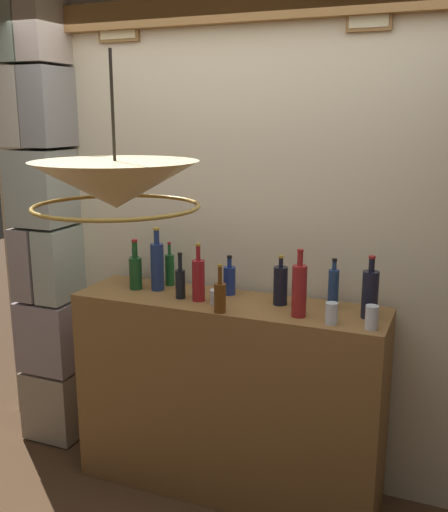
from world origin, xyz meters
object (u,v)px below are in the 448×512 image
at_px(glass_tumbler_highball, 331,313).
at_px(liquor_bottle_vermouth, 299,290).
at_px(liquor_bottle_vodka, 220,296).
at_px(glass_tumbler_rocks, 216,297).
at_px(liquor_bottle_brandy, 134,268).
at_px(pendant_lamp, 116,186).
at_px(liquor_bottle_bourbon, 229,280).
at_px(liquor_bottle_gin, 136,271).
at_px(liquor_bottle_rum, 157,265).
at_px(glass_tumbler_shot, 372,317).
at_px(liquor_bottle_rye, 170,269).
at_px(liquor_bottle_mezcal, 333,288).
at_px(liquor_bottle_amaro, 198,279).
at_px(liquor_bottle_scotch, 180,282).
at_px(liquor_bottle_port, 370,293).
at_px(liquor_bottle_tequila, 280,285).

bearing_deg(glass_tumbler_highball, liquor_bottle_vermouth, 164.34).
bearing_deg(liquor_bottle_vodka, glass_tumbler_rocks, 121.17).
xyz_separation_m(liquor_bottle_brandy, pendant_lamp, (0.49, -0.92, 0.59)).
bearing_deg(liquor_bottle_bourbon, liquor_bottle_gin, -168.91).
height_order(liquor_bottle_rum, glass_tumbler_shot, liquor_bottle_rum).
xyz_separation_m(liquor_bottle_rye, glass_tumbler_highball, (0.98, -0.29, -0.04)).
relative_size(liquor_bottle_mezcal, liquor_bottle_amaro, 0.83).
bearing_deg(liquor_bottle_scotch, liquor_bottle_brandy, 154.70).
bearing_deg(glass_tumbler_rocks, liquor_bottle_vodka, -58.83).
relative_size(liquor_bottle_rye, liquor_bottle_port, 0.82).
relative_size(liquor_bottle_scotch, glass_tumbler_rocks, 3.37).
bearing_deg(liquor_bottle_rye, liquor_bottle_gin, -135.51).
bearing_deg(liquor_bottle_rum, liquor_bottle_mezcal, 3.35).
bearing_deg(liquor_bottle_scotch, liquor_bottle_amaro, -0.79).
distance_m(liquor_bottle_vodka, liquor_bottle_scotch, 0.31).
relative_size(liquor_bottle_brandy, liquor_bottle_amaro, 0.70).
distance_m(liquor_bottle_brandy, liquor_bottle_port, 1.35).
height_order(liquor_bottle_gin, liquor_bottle_scotch, liquor_bottle_gin).
relative_size(liquor_bottle_rye, liquor_bottle_mezcal, 0.98).
bearing_deg(liquor_bottle_rum, liquor_bottle_vermouth, -8.99).
bearing_deg(liquor_bottle_scotch, liquor_bottle_port, 3.78).
bearing_deg(glass_tumbler_highball, glass_tumbler_rocks, 172.87).
bearing_deg(glass_tumbler_rocks, liquor_bottle_brandy, 161.71).
height_order(liquor_bottle_vermouth, liquor_bottle_mezcal, liquor_bottle_vermouth).
xyz_separation_m(liquor_bottle_amaro, glass_tumbler_highball, (0.71, -0.09, -0.06)).
relative_size(liquor_bottle_tequila, pendant_lamp, 0.40).
xyz_separation_m(liquor_bottle_amaro, glass_tumbler_rocks, (0.10, -0.01, -0.08)).
bearing_deg(liquor_bottle_brandy, liquor_bottle_gin, -56.77).
height_order(liquor_bottle_vodka, liquor_bottle_amaro, liquor_bottle_amaro).
bearing_deg(liquor_bottle_tequila, liquor_bottle_vermouth, -46.46).
xyz_separation_m(liquor_bottle_mezcal, liquor_bottle_amaro, (-0.67, -0.14, 0.01)).
bearing_deg(pendant_lamp, liquor_bottle_vodka, 74.37).
xyz_separation_m(liquor_bottle_rye, liquor_bottle_amaro, (0.27, -0.20, 0.02)).
height_order(liquor_bottle_brandy, liquor_bottle_gin, liquor_bottle_gin).
relative_size(liquor_bottle_rum, liquor_bottle_tequila, 1.36).
bearing_deg(liquor_bottle_gin, liquor_bottle_rum, 12.84).
xyz_separation_m(liquor_bottle_vermouth, glass_tumbler_rocks, (-0.44, 0.03, -0.10)).
bearing_deg(glass_tumbler_shot, pendant_lamp, -143.75).
bearing_deg(glass_tumbler_rocks, glass_tumbler_shot, -5.40).
relative_size(liquor_bottle_port, pendant_lamp, 0.47).
xyz_separation_m(liquor_bottle_bourbon, liquor_bottle_vodka, (0.07, -0.29, -0.00)).
bearing_deg(liquor_bottle_rum, pendant_lamp, -70.79).
bearing_deg(liquor_bottle_amaro, glass_tumbler_shot, -5.60).
bearing_deg(liquor_bottle_gin, liquor_bottle_vodka, -18.01).
relative_size(liquor_bottle_gin, liquor_bottle_port, 0.92).
relative_size(liquor_bottle_rum, liquor_bottle_scotch, 1.42).
relative_size(liquor_bottle_bourbon, glass_tumbler_rocks, 2.93).
height_order(liquor_bottle_rum, liquor_bottle_vermouth, liquor_bottle_rum).
distance_m(liquor_bottle_tequila, pendant_lamp, 1.09).
bearing_deg(glass_tumbler_shot, liquor_bottle_mezcal, 133.95).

